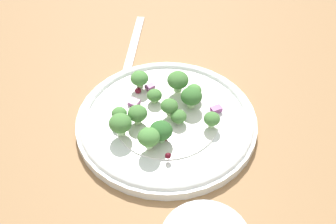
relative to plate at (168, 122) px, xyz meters
The scene contains 26 objects.
ground_plane 2.24cm from the plate, 102.57° to the right, with size 180.00×180.00×2.00cm, color olive.
plate is the anchor object (origin of this frame).
dressing_pool 0.44cm from the plate, 90.00° to the left, with size 13.44×13.44×0.20cm, color white.
broccoli_floret_0 2.41cm from the plate, 132.53° to the left, with size 2.22×2.22×2.24cm.
broccoli_floret_1 6.05cm from the plate, 69.53° to the right, with size 2.64×2.64×2.67cm.
broccoli_floret_2 4.43cm from the plate, 81.29° to the left, with size 2.76×2.76×2.80cm.
broccoli_floret_3 6.38cm from the plate, 131.51° to the right, with size 1.94×1.94×1.96cm.
broccoli_floret_4 5.83cm from the plate, 120.07° to the left, with size 2.84×2.84×2.87cm.
broccoli_floret_5 7.33cm from the plate, 168.02° to the left, with size 2.41×2.41×2.44cm.
broccoli_floret_6 4.03cm from the plate, 163.57° to the left, with size 1.98×1.98×2.00cm.
broccoli_floret_7 4.30cm from the plate, 58.48° to the right, with size 2.81×2.81×2.85cm.
broccoli_floret_8 5.89cm from the plate, 30.70° to the left, with size 2.05×2.05×2.07cm.
broccoli_floret_9 2.13cm from the plate, 21.25° to the left, with size 2.01×2.01×2.04cm.
broccoli_floret_10 4.41cm from the plate, 125.40° to the right, with size 2.46×2.46×2.50cm.
broccoli_floret_11 5.48cm from the plate, 91.49° to the left, with size 2.00×2.00×2.03cm.
broccoli_floret_12 6.81cm from the plate, 110.23° to the right, with size 2.79×2.79×2.82cm.
cranberry_0 6.58cm from the plate, behind, with size 0.87×0.87×0.87cm, color maroon.
cranberry_1 6.67cm from the plate, 45.21° to the right, with size 0.74×0.74×0.74cm, color #4C0A14.
cranberry_2 3.56cm from the plate, 51.79° to the right, with size 0.74×0.74×0.74cm, color #4C0A14.
cranberry_3 5.01cm from the plate, 71.64° to the right, with size 0.79×0.79×0.79cm, color maroon.
onion_bit_0 2.61cm from the plate, 52.91° to the right, with size 1.06×1.27×0.41cm, color #A35B93.
onion_bit_1 6.32cm from the plate, 157.99° to the left, with size 0.87×1.18×0.49cm, color #843D75.
onion_bit_2 5.48cm from the plate, 53.33° to the left, with size 1.25×1.07×0.33cm, color #A35B93.
onion_bit_3 5.24cm from the plate, 169.71° to the right, with size 1.31×1.23×0.55cm, color #934C84.
onion_bit_4 6.47cm from the plate, 58.38° to the left, with size 0.93×1.39×0.60cm, color #843D75.
fork 15.63cm from the plate, 156.01° to the left, with size 13.04×15.64×0.50cm.
Camera 1 is at (28.42, -27.21, 42.91)cm, focal length 48.46 mm.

